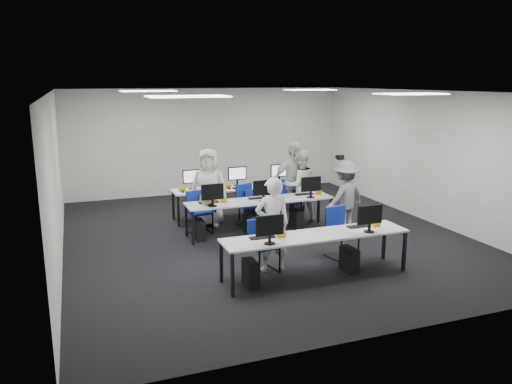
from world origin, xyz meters
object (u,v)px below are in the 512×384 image
object	(u,v)px
desk_front	(316,237)
student_2	(209,188)
chair_1	(341,242)
desk_mid	(260,202)
chair_3	(249,213)
chair_7	(284,206)
chair_4	(289,209)
chair_5	(206,216)
chair_2	(200,220)
student_3	(293,181)
photographer	(345,197)
student_1	(300,186)
student_0	(272,225)
chair_0	(263,255)
chair_6	(250,212)

from	to	relation	value
desk_front	student_2	distance (m)	3.65
chair_1	desk_mid	bearing A→B (deg)	102.80
chair_3	chair_7	world-z (taller)	same
chair_3	chair_4	xyz separation A→B (m)	(0.98, 0.02, 0.01)
chair_5	chair_7	bearing A→B (deg)	7.59
chair_2	student_3	xyz separation A→B (m)	(2.32, 0.31, 0.63)
chair_4	student_3	distance (m)	0.65
chair_1	photographer	xyz separation A→B (m)	(0.84, 1.33, 0.49)
chair_5	desk_front	bearing A→B (deg)	-70.20
student_1	photographer	world-z (taller)	student_1
desk_front	student_0	xyz separation A→B (m)	(-0.58, 0.50, 0.14)
chair_0	chair_4	bearing A→B (deg)	49.62
chair_0	chair_5	distance (m)	2.87
photographer	student_1	bearing A→B (deg)	-85.16
chair_3	student_1	world-z (taller)	student_1
student_0	student_2	world-z (taller)	student_2
chair_1	student_0	world-z (taller)	student_0
chair_0	chair_2	distance (m)	2.56
chair_2	student_2	world-z (taller)	student_2
chair_1	student_1	size ratio (longest dim) A/B	0.56
desk_front	chair_7	world-z (taller)	chair_7
student_0	chair_1	bearing A→B (deg)	-166.65
student_0	chair_4	bearing A→B (deg)	-112.45
student_1	student_2	world-z (taller)	student_2
desk_mid	chair_7	distance (m)	1.39
chair_0	chair_2	size ratio (longest dim) A/B	0.99
desk_front	chair_7	bearing A→B (deg)	74.96
chair_2	chair_4	xyz separation A→B (m)	(2.16, 0.17, 0.02)
desk_mid	chair_2	xyz separation A→B (m)	(-1.23, 0.45, -0.40)
student_0	chair_7	bearing A→B (deg)	-110.03
chair_6	photographer	xyz separation A→B (m)	(1.66, -1.43, 0.53)
chair_5	student_1	bearing A→B (deg)	-0.77
desk_mid	chair_1	bearing A→B (deg)	-65.71
chair_1	chair_7	size ratio (longest dim) A/B	1.00
chair_3	student_3	size ratio (longest dim) A/B	0.51
chair_0	student_0	bearing A→B (deg)	-23.47
desk_front	student_1	distance (m)	3.46
desk_front	chair_1	bearing A→B (deg)	37.44
chair_6	desk_front	bearing A→B (deg)	-91.30
desk_mid	chair_2	world-z (taller)	chair_2
chair_3	chair_5	xyz separation A→B (m)	(-0.96, 0.19, -0.03)
chair_4	photographer	bearing A→B (deg)	-56.54
chair_7	chair_2	bearing A→B (deg)	-166.49
chair_6	student_2	size ratio (longest dim) A/B	0.47
chair_7	chair_3	bearing A→B (deg)	-160.46
student_2	photographer	distance (m)	3.01
chair_1	chair_6	size ratio (longest dim) A/B	1.14
chair_4	student_3	size ratio (longest dim) A/B	0.52
desk_mid	chair_5	xyz separation A→B (m)	(-1.00, 0.79, -0.42)
student_3	chair_6	bearing A→B (deg)	168.32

